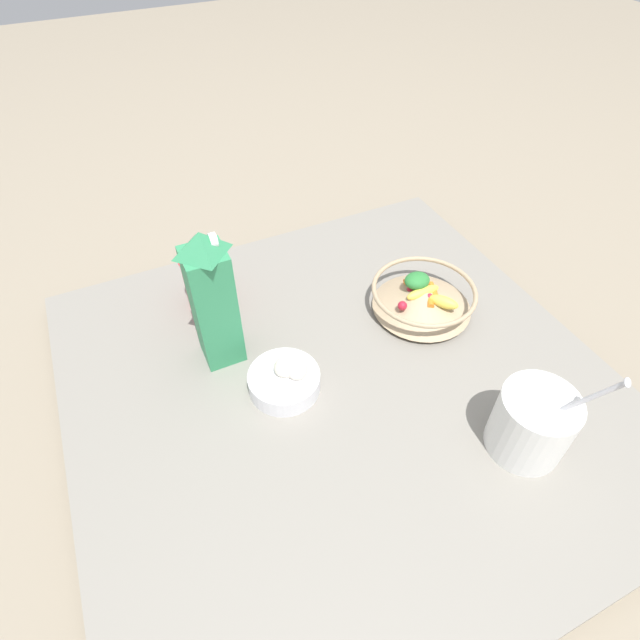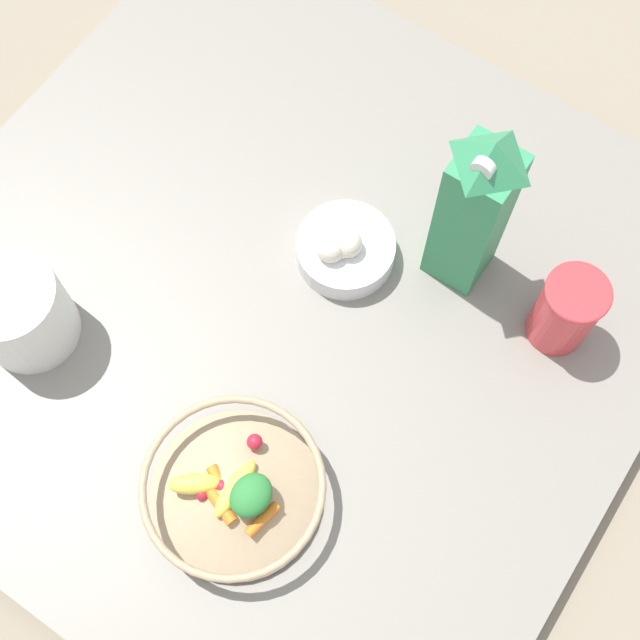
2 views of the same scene
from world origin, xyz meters
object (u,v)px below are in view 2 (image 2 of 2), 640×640
(fruit_bowl, at_px, (234,489))
(drinking_cup, at_px, (567,310))
(yogurt_tub, at_px, (17,310))
(garlic_bowl, at_px, (344,249))
(milk_carton, at_px, (474,210))

(fruit_bowl, distance_m, drinking_cup, 0.47)
(yogurt_tub, height_order, garlic_bowl, yogurt_tub)
(fruit_bowl, height_order, garlic_bowl, fruit_bowl)
(drinking_cup, bearing_deg, milk_carton, 175.43)
(garlic_bowl, bearing_deg, drinking_cup, 13.20)
(milk_carton, relative_size, garlic_bowl, 2.19)
(yogurt_tub, height_order, drinking_cup, yogurt_tub)
(milk_carton, xyz_separation_m, yogurt_tub, (-0.42, -0.40, -0.08))
(fruit_bowl, relative_size, milk_carton, 0.76)
(yogurt_tub, xyz_separation_m, garlic_bowl, (0.29, 0.32, -0.04))
(fruit_bowl, relative_size, drinking_cup, 1.77)
(fruit_bowl, bearing_deg, drinking_cup, 62.01)
(milk_carton, relative_size, yogurt_tub, 1.28)
(yogurt_tub, distance_m, garlic_bowl, 0.43)
(fruit_bowl, height_order, milk_carton, milk_carton)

